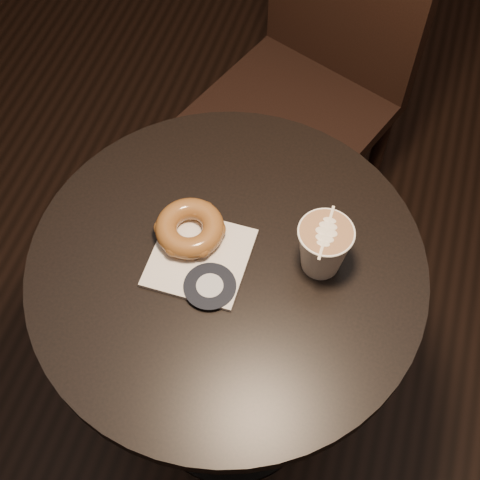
% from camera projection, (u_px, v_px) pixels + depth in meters
% --- Properties ---
extents(cafe_table, '(0.70, 0.70, 0.75)m').
position_uv_depth(cafe_table, '(228.00, 312.00, 1.33)').
color(cafe_table, black).
rests_on(cafe_table, ground).
extents(chair, '(0.55, 0.55, 1.07)m').
position_uv_depth(chair, '(319.00, 57.00, 1.64)').
color(chair, black).
rests_on(chair, ground).
extents(pastry_bag, '(0.17, 0.17, 0.01)m').
position_uv_depth(pastry_bag, '(200.00, 258.00, 1.16)').
color(pastry_bag, silver).
rests_on(pastry_bag, cafe_table).
extents(doughnut, '(0.12, 0.12, 0.04)m').
position_uv_depth(doughnut, '(190.00, 228.00, 1.16)').
color(doughnut, brown).
rests_on(doughnut, pastry_bag).
extents(latte_cup, '(0.09, 0.09, 0.10)m').
position_uv_depth(latte_cup, '(323.00, 248.00, 1.11)').
color(latte_cup, white).
rests_on(latte_cup, cafe_table).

